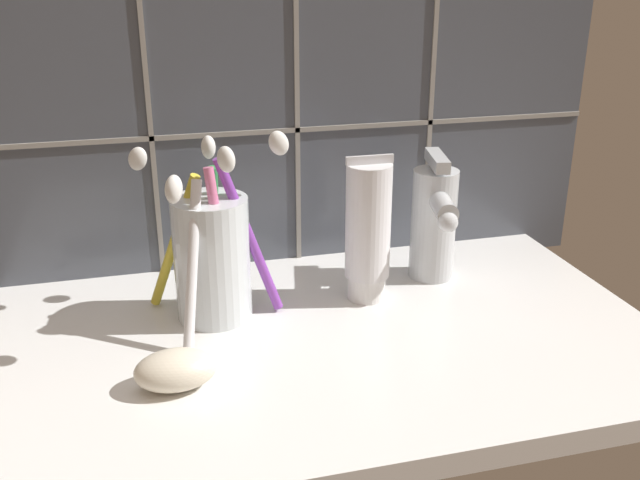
% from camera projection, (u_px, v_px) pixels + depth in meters
% --- Properties ---
extents(sink_counter, '(0.59, 0.36, 0.02)m').
position_uv_depth(sink_counter, '(327.00, 343.00, 0.63)').
color(sink_counter, white).
rests_on(sink_counter, ground).
extents(tile_wall_backsplash, '(0.69, 0.02, 0.43)m').
position_uv_depth(tile_wall_backsplash, '(281.00, 79.00, 0.72)').
color(tile_wall_backsplash, '#4C515B').
rests_on(tile_wall_backsplash, ground).
extents(toothbrush_cup, '(0.14, 0.13, 0.17)m').
position_uv_depth(toothbrush_cup, '(212.00, 254.00, 0.64)').
color(toothbrush_cup, silver).
rests_on(toothbrush_cup, sink_counter).
extents(toothpaste_tube, '(0.05, 0.04, 0.14)m').
position_uv_depth(toothpaste_tube, '(368.00, 230.00, 0.67)').
color(toothpaste_tube, white).
rests_on(toothpaste_tube, sink_counter).
extents(sink_faucet, '(0.05, 0.10, 0.13)m').
position_uv_depth(sink_faucet, '(434.00, 220.00, 0.72)').
color(sink_faucet, silver).
rests_on(sink_faucet, sink_counter).
extents(soap_bar, '(0.06, 0.04, 0.03)m').
position_uv_depth(soap_bar, '(176.00, 370.00, 0.55)').
color(soap_bar, silver).
rests_on(soap_bar, sink_counter).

